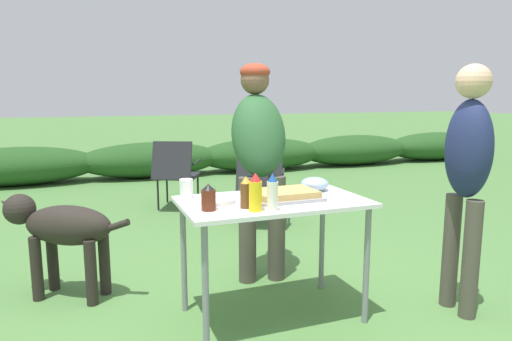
{
  "coord_description": "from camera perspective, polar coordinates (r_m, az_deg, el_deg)",
  "views": [
    {
      "loc": [
        -1.03,
        -2.44,
        1.35
      ],
      "look_at": [
        -0.04,
        0.19,
        0.89
      ],
      "focal_mm": 32.0,
      "sensor_mm": 36.0,
      "label": 1
    }
  ],
  "objects": [
    {
      "name": "camp_chair_green_behind_table",
      "position": [
        4.74,
        0.58,
        -1.45
      ],
      "size": [
        0.67,
        0.73,
        0.83
      ],
      "rotation": [
        0.0,
        0.0,
        -0.45
      ],
      "color": "#232328",
      "rests_on": "ground"
    },
    {
      "name": "mayo_bottle",
      "position": [
        2.45,
        2.07,
        -2.83
      ],
      "size": [
        0.06,
        0.06,
        0.2
      ],
      "color": "silver",
      "rests_on": "folding_table"
    },
    {
      "name": "plate_stack",
      "position": [
        2.66,
        -5.18,
        -3.76
      ],
      "size": [
        0.24,
        0.24,
        0.02
      ],
      "primitive_type": "cylinder",
      "color": "white",
      "rests_on": "folding_table"
    },
    {
      "name": "mixing_bowl",
      "position": [
        3.0,
        7.34,
        -1.67
      ],
      "size": [
        0.18,
        0.18,
        0.09
      ],
      "primitive_type": "ellipsoid",
      "color": "#99B2CC",
      "rests_on": "folding_table"
    },
    {
      "name": "camp_chair_near_hedge",
      "position": [
        5.53,
        -10.0,
        -0.02
      ],
      "size": [
        0.67,
        0.73,
        0.83
      ],
      "rotation": [
        0.0,
        0.0,
        -0.44
      ],
      "color": "#232328",
      "rests_on": "ground"
    },
    {
      "name": "standing_person_in_gray_fleece",
      "position": [
        3.35,
        0.35,
        2.91
      ],
      "size": [
        0.46,
        0.55,
        1.59
      ],
      "rotation": [
        0.0,
        0.0,
        -0.14
      ],
      "color": "#4C473D",
      "rests_on": "ground"
    },
    {
      "name": "standing_person_in_dark_puffer",
      "position": [
        3.04,
        24.91,
        0.56
      ],
      "size": [
        0.25,
        0.33,
        1.54
      ],
      "rotation": [
        0.0,
        0.0,
        -1.63
      ],
      "color": "#4C473D",
      "rests_on": "ground"
    },
    {
      "name": "mustard_bottle",
      "position": [
        2.44,
        -0.08,
        -2.83
      ],
      "size": [
        0.07,
        0.07,
        0.21
      ],
      "color": "yellow",
      "rests_on": "folding_table"
    },
    {
      "name": "dog",
      "position": [
        3.33,
        -23.22,
        -6.71
      ],
      "size": [
        0.86,
        0.58,
        0.7
      ],
      "rotation": [
        0.0,
        0.0,
        1.02
      ],
      "color": "#28231E",
      "rests_on": "ground"
    },
    {
      "name": "beer_bottle",
      "position": [
        2.51,
        -1.26,
        -2.81
      ],
      "size": [
        0.06,
        0.06,
        0.18
      ],
      "color": "brown",
      "rests_on": "folding_table"
    },
    {
      "name": "ground_plane",
      "position": [
        2.97,
        2.04,
        -17.71
      ],
      "size": [
        60.0,
        60.0,
        0.0
      ],
      "primitive_type": "plane",
      "color": "#4C7A3D"
    },
    {
      "name": "food_tray",
      "position": [
        2.73,
        3.62,
        -3.07
      ],
      "size": [
        0.41,
        0.3,
        0.06
      ],
      "color": "#9E9EA3",
      "rests_on": "folding_table"
    },
    {
      "name": "bbq_sauce_bottle",
      "position": [
        2.47,
        -5.96,
        -3.41
      ],
      "size": [
        0.08,
        0.08,
        0.15
      ],
      "color": "#562314",
      "rests_on": "folding_table"
    },
    {
      "name": "paper_cup_stack",
      "position": [
        2.77,
        -8.7,
        -2.3
      ],
      "size": [
        0.08,
        0.08,
        0.12
      ],
      "primitive_type": "cylinder",
      "color": "white",
      "rests_on": "folding_table"
    },
    {
      "name": "folding_table",
      "position": [
        2.74,
        2.12,
        -5.25
      ],
      "size": [
        1.1,
        0.64,
        0.74
      ],
      "color": "white",
      "rests_on": "ground"
    },
    {
      "name": "shrub_hedge",
      "position": [
        7.86,
        -13.03,
        1.32
      ],
      "size": [
        14.4,
        0.9,
        0.59
      ],
      "color": "#234C1E",
      "rests_on": "ground"
    }
  ]
}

